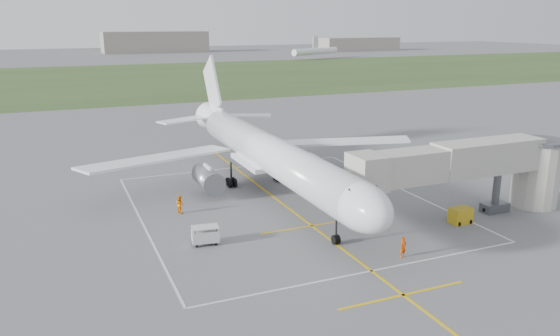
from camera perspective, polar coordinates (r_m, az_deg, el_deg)
name	(u,v)px	position (r m, az deg, el deg)	size (l,w,h in m)	color
ground	(270,195)	(58.27, -1.00, -2.79)	(700.00, 700.00, 0.00)	#5E5E60
grass_strip	(118,79)	(183.49, -16.59, 8.90)	(700.00, 120.00, 0.02)	#344B20
apron_markings	(293,211)	(53.20, 1.35, -4.56)	(28.20, 60.00, 0.01)	#E5B50D
airliner	(268,153)	(57.75, -1.30, 1.57)	(38.93, 46.75, 13.52)	white
jet_bridge	(480,167)	(54.21, 20.20, 0.10)	(23.40, 5.00, 7.20)	#A9A698
gpu_unit	(461,216)	(52.68, 18.35, -4.74)	(2.00, 1.46, 1.46)	gold
baggage_cart	(205,235)	(45.86, -7.81, -6.97)	(2.37, 1.62, 1.54)	silver
ramp_worker_nose	(403,247)	(44.08, 12.74, -8.08)	(0.61, 0.40, 1.68)	#ED4D07
ramp_worker_wing	(180,204)	(53.43, -10.42, -3.74)	(0.85, 0.66, 1.75)	orange
distant_hangars	(53,46)	(316.92, -22.63, 11.69)	(345.00, 49.00, 12.00)	gray
distant_aircraft	(106,58)	(230.53, -17.75, 10.86)	(225.87, 52.15, 8.85)	white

